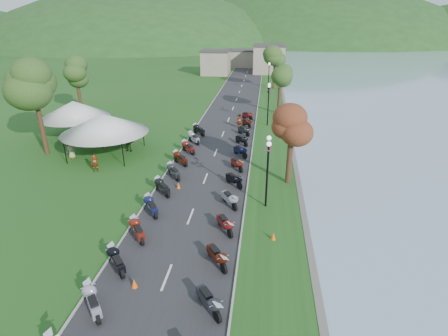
{
  "coord_description": "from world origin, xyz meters",
  "views": [
    {
      "loc": [
        4.64,
        -3.8,
        12.42
      ],
      "look_at": [
        1.62,
        21.43,
        1.3
      ],
      "focal_mm": 28.0,
      "sensor_mm": 36.0,
      "label": 1
    }
  ],
  "objects_px": {
    "pedestrian_b": "(115,145)",
    "vendor_tent_main": "(106,134)",
    "pedestrian_a": "(96,171)",
    "pedestrian_c": "(103,147)"
  },
  "relations": [
    {
      "from": "vendor_tent_main",
      "to": "pedestrian_b",
      "type": "xyz_separation_m",
      "value": [
        -0.33,
        2.52,
        -2.0
      ]
    },
    {
      "from": "pedestrian_c",
      "to": "pedestrian_a",
      "type": "bearing_deg",
      "value": 5.59
    },
    {
      "from": "pedestrian_a",
      "to": "pedestrian_b",
      "type": "bearing_deg",
      "value": 73.07
    },
    {
      "from": "pedestrian_c",
      "to": "vendor_tent_main",
      "type": "bearing_deg",
      "value": 24.03
    },
    {
      "from": "pedestrian_b",
      "to": "pedestrian_c",
      "type": "distance_m",
      "value": 1.28
    },
    {
      "from": "pedestrian_a",
      "to": "pedestrian_c",
      "type": "distance_m",
      "value": 6.13
    },
    {
      "from": "pedestrian_a",
      "to": "pedestrian_c",
      "type": "relative_size",
      "value": 1.03
    },
    {
      "from": "pedestrian_a",
      "to": "pedestrian_b",
      "type": "height_order",
      "value": "pedestrian_b"
    },
    {
      "from": "pedestrian_b",
      "to": "pedestrian_c",
      "type": "relative_size",
      "value": 1.13
    },
    {
      "from": "pedestrian_b",
      "to": "vendor_tent_main",
      "type": "bearing_deg",
      "value": 76.28
    }
  ]
}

